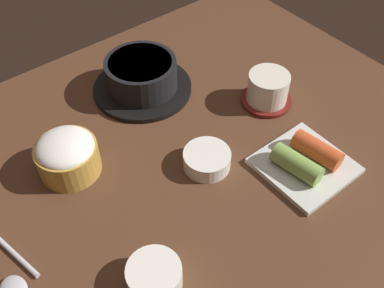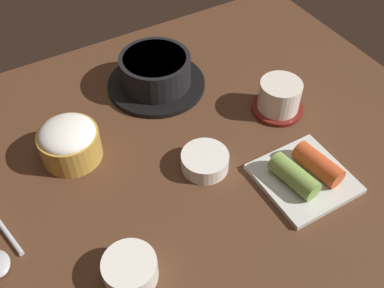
# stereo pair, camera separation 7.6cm
# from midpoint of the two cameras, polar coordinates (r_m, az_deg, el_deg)

# --- Properties ---
(dining_table) EXTENTS (1.00, 0.76, 0.02)m
(dining_table) POSITION_cam_midpoint_polar(r_m,az_deg,el_deg) (0.79, 0.76, -1.72)
(dining_table) COLOR #4C2D1C
(dining_table) RESTS_ON ground
(stone_pot) EXTENTS (0.20, 0.20, 0.07)m
(stone_pot) POSITION_cam_midpoint_polar(r_m,az_deg,el_deg) (0.89, -2.23, 8.95)
(stone_pot) COLOR black
(stone_pot) RESTS_ON dining_table
(rice_bowl) EXTENTS (0.10, 0.10, 0.07)m
(rice_bowl) POSITION_cam_midpoint_polar(r_m,az_deg,el_deg) (0.77, -12.73, 0.21)
(rice_bowl) COLOR #B78C38
(rice_bowl) RESTS_ON dining_table
(tea_cup_with_saucer) EXTENTS (0.10, 0.10, 0.06)m
(tea_cup_with_saucer) POSITION_cam_midpoint_polar(r_m,az_deg,el_deg) (0.86, 13.51, 5.74)
(tea_cup_with_saucer) COLOR maroon
(tea_cup_with_saucer) RESTS_ON dining_table
(banchan_cup_center) EXTENTS (0.08, 0.08, 0.03)m
(banchan_cup_center) POSITION_cam_midpoint_polar(r_m,az_deg,el_deg) (0.75, 4.54, -2.29)
(banchan_cup_center) COLOR white
(banchan_cup_center) RESTS_ON dining_table
(kimchi_plate) EXTENTS (0.14, 0.14, 0.04)m
(kimchi_plate) POSITION_cam_midpoint_polar(r_m,az_deg,el_deg) (0.77, 17.00, -3.87)
(kimchi_plate) COLOR silver
(kimchi_plate) RESTS_ON dining_table
(side_bowl_near) EXTENTS (0.08, 0.08, 0.04)m
(side_bowl_near) POSITION_cam_midpoint_polar(r_m,az_deg,el_deg) (0.64, -4.44, -15.82)
(side_bowl_near) COLOR white
(side_bowl_near) RESTS_ON dining_table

